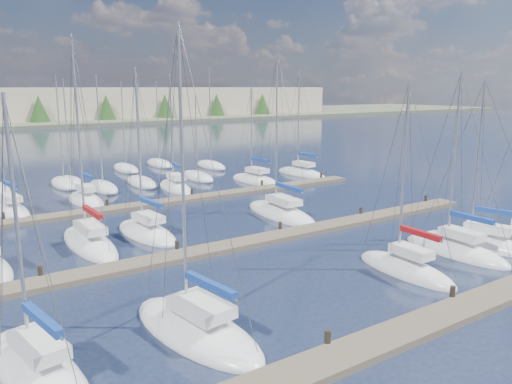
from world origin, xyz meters
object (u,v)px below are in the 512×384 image
sailboat_e (455,250)px  sailboat_c (196,330)px  sailboat_j (147,233)px  sailboat_n (9,210)px  sailboat_i (90,243)px  sailboat_r (301,173)px  sailboat_l (281,213)px  sailboat_f (480,244)px  sailboat_b (38,370)px  sailboat_q (255,180)px  sailboat_d (406,270)px  sailboat_o (86,200)px  sailboat_p (176,187)px

sailboat_e → sailboat_c: sailboat_c is taller
sailboat_j → sailboat_n: size_ratio=0.86×
sailboat_i → sailboat_n: bearing=102.6°
sailboat_r → sailboat_l: size_ratio=0.95×
sailboat_f → sailboat_n: (-24.18, 27.04, 0.01)m
sailboat_b → sailboat_q: 38.32m
sailboat_e → sailboat_d: sailboat_e is taller
sailboat_f → sailboat_i: bearing=129.9°
sailboat_j → sailboat_o: bearing=87.8°
sailboat_r → sailboat_p: bearing=173.0°
sailboat_e → sailboat_i: 23.51m
sailboat_q → sailboat_r: bearing=-0.3°
sailboat_f → sailboat_c: bearing=164.6°
sailboat_c → sailboat_f: bearing=-8.0°
sailboat_o → sailboat_n: (-6.33, -0.34, 0.00)m
sailboat_q → sailboat_p: (-8.96, 1.21, 0.01)m
sailboat_e → sailboat_c: size_ratio=0.88×
sailboat_f → sailboat_l: bearing=97.4°
sailboat_q → sailboat_d: (-8.11, -27.49, 0.02)m
sailboat_q → sailboat_p: size_ratio=0.89×
sailboat_d → sailboat_n: sailboat_n is taller
sailboat_d → sailboat_p: (-0.84, 28.71, -0.00)m
sailboat_f → sailboat_c: 20.75m
sailboat_d → sailboat_r: bearing=63.0°
sailboat_p → sailboat_c: bearing=-107.7°
sailboat_f → sailboat_b: bearing=163.6°
sailboat_i → sailboat_e: bearing=-38.3°
sailboat_r → sailboat_e: bearing=-114.7°
sailboat_p → sailboat_e: bearing=-72.4°
sailboat_i → sailboat_r: (28.55, 13.37, -0.00)m
sailboat_b → sailboat_r: (34.36, 27.52, 0.02)m
sailboat_q → sailboat_n: sailboat_n is taller
sailboat_i → sailboat_p: (12.56, 13.93, -0.00)m
sailboat_f → sailboat_p: size_ratio=0.93×
sailboat_n → sailboat_o: bearing=-4.3°
sailboat_b → sailboat_c: size_ratio=0.80×
sailboat_i → sailboat_f: sailboat_i is taller
sailboat_d → sailboat_p: size_ratio=0.92×
sailboat_q → sailboat_c: bearing=-133.4°
sailboat_c → sailboat_r: size_ratio=1.05×
sailboat_r → sailboat_l: sailboat_l is taller
sailboat_d → sailboat_l: 14.31m
sailboat_c → sailboat_o: bearing=75.5°
sailboat_b → sailboat_j: bearing=45.5°
sailboat_e → sailboat_o: 31.29m
sailboat_q → sailboat_n: size_ratio=0.76×
sailboat_f → sailboat_o: 32.69m
sailboat_n → sailboat_i: bearing=-83.8°
sailboat_q → sailboat_p: bearing=166.7°
sailboat_i → sailboat_r: 31.53m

